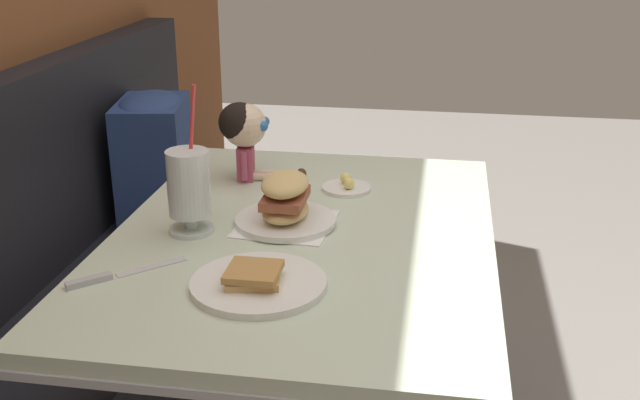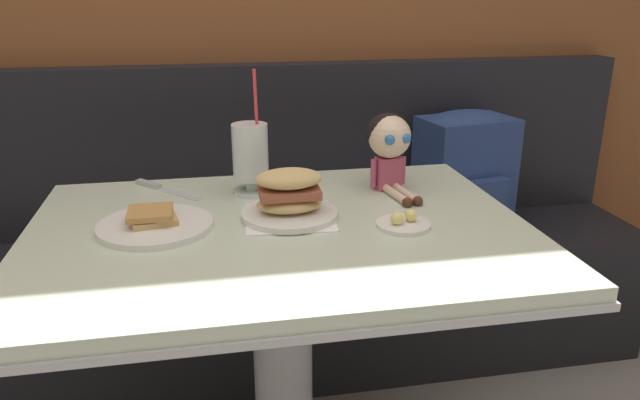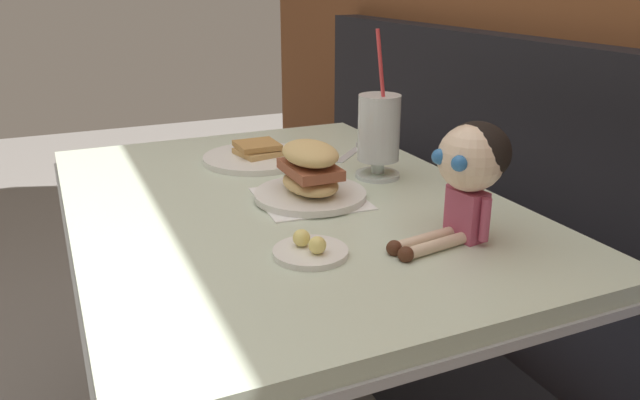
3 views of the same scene
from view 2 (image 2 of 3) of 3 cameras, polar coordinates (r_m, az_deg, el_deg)
booth_bench at (r=2.08m, az=-5.73°, el=-6.66°), size 2.60×0.48×1.00m
diner_table at (r=1.43m, az=-3.62°, el=-9.78°), size 1.11×0.81×0.74m
toast_plate at (r=1.37m, az=-15.29°, el=-2.16°), size 0.25×0.25×0.04m
milkshake_glass at (r=1.53m, az=-6.56°, el=4.21°), size 0.10×0.10×0.32m
sandwich_plate at (r=1.37m, az=-2.90°, el=0.13°), size 0.22×0.22×0.12m
butter_saucer at (r=1.34m, az=7.85°, el=-2.15°), size 0.12×0.12×0.04m
butter_knife at (r=1.64m, az=-15.08°, el=1.20°), size 0.17×0.18×0.01m
seated_doll at (r=1.56m, az=6.54°, el=5.56°), size 0.13×0.23×0.20m
backpack at (r=2.11m, az=13.49°, el=2.92°), size 0.33×0.29×0.41m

